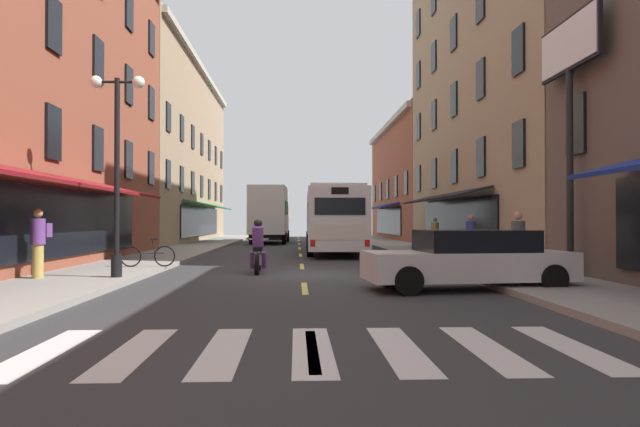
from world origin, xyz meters
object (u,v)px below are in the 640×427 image
motorcycle_rider (258,250)px  box_truck (270,215)px  transit_bus (333,219)px  street_lamp_twin (117,165)px  sedan_mid (271,231)px  pedestrian_mid (435,234)px  bicycle_near (148,255)px  pedestrian_rear (471,236)px  sedan_near (469,259)px  pedestrian_far (518,243)px  pedestrian_near (39,241)px  billboard_sign (569,77)px

motorcycle_rider → box_truck: bearing=91.7°
transit_bus → street_lamp_twin: 15.42m
sedan_mid → street_lamp_twin: bearing=-94.2°
pedestrian_mid → transit_bus: bearing=-40.8°
bicycle_near → pedestrian_rear: bearing=15.8°
box_truck → motorcycle_rider: box_truck is taller
sedan_near → pedestrian_far: pedestrian_far is taller
sedan_near → bicycle_near: bearing=148.9°
sedan_near → pedestrian_mid: bearing=79.6°
bicycle_near → pedestrian_rear: pedestrian_rear is taller
motorcycle_rider → pedestrian_mid: (7.69, 8.92, 0.26)m
pedestrian_mid → pedestrian_far: 11.87m
transit_bus → pedestrian_near: 16.44m
billboard_sign → sedan_mid: billboard_sign is taller
pedestrian_near → pedestrian_rear: bearing=-119.2°
sedan_near → pedestrian_near: pedestrian_near is taller
motorcycle_rider → pedestrian_near: 6.12m
transit_bus → street_lamp_twin: (-6.53, -13.90, 1.39)m
sedan_mid → pedestrian_mid: size_ratio=2.90×
sedan_near → pedestrian_mid: size_ratio=3.03×
transit_bus → bicycle_near: 12.49m
billboard_sign → bicycle_near: bearing=163.1°
sedan_mid → box_truck: bearing=-88.2°
billboard_sign → transit_bus: size_ratio=0.57×
transit_bus → street_lamp_twin: bearing=-115.2°
sedan_near → pedestrian_near: (-10.64, 1.75, 0.38)m
bicycle_near → billboard_sign: bearing=-16.9°
transit_bus → pedestrian_mid: size_ratio=7.48×
pedestrian_near → pedestrian_rear: pedestrian_near is taller
pedestrian_near → motorcycle_rider: bearing=-118.8°
sedan_mid → pedestrian_rear: size_ratio=2.78×
transit_bus → sedan_near: 16.02m
motorcycle_rider → pedestrian_mid: pedestrian_mid is taller
pedestrian_near → pedestrian_far: size_ratio=1.04×
sedan_near → pedestrian_far: size_ratio=2.87×
motorcycle_rider → bicycle_near: motorcycle_rider is taller
pedestrian_far → pedestrian_rear: bearing=129.6°
pedestrian_rear → billboard_sign: bearing=-32.3°
box_truck → street_lamp_twin: size_ratio=1.51×
billboard_sign → pedestrian_rear: bearing=94.7°
billboard_sign → pedestrian_rear: 8.19m
sedan_mid → pedestrian_mid: 24.54m
pedestrian_far → street_lamp_twin: 10.73m
box_truck → street_lamp_twin: (-2.83, -25.30, 1.04)m
box_truck → sedan_mid: size_ratio=1.70×
pedestrian_far → sedan_near: bearing=-91.2°
pedestrian_mid → street_lamp_twin: bearing=32.0°
billboard_sign → transit_bus: bearing=110.9°
pedestrian_near → pedestrian_mid: 17.59m
pedestrian_far → transit_bus: bearing=152.4°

